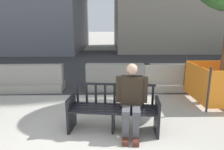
% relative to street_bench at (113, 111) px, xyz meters
% --- Properties ---
extents(ground_plane, '(200.00, 200.00, 0.00)m').
position_rel_street_bench_xyz_m(ground_plane, '(-0.70, -0.62, -0.40)').
color(ground_plane, '#ADA89E').
extents(street_asphalt, '(120.00, 12.00, 0.01)m').
position_rel_street_bench_xyz_m(street_asphalt, '(-0.70, 8.08, -0.39)').
color(street_asphalt, '#333335').
rests_on(street_asphalt, ground).
extents(street_bench, '(1.74, 0.71, 0.88)m').
position_rel_street_bench_xyz_m(street_bench, '(0.00, 0.00, 0.00)').
color(street_bench, black).
rests_on(street_bench, ground).
extents(seated_person, '(0.59, 0.75, 1.31)m').
position_rel_street_bench_xyz_m(seated_person, '(0.33, -0.10, 0.29)').
color(seated_person, '#2D2319').
rests_on(seated_person, ground).
extents(jersey_barrier_centre, '(2.01, 0.73, 0.84)m').
position_rel_street_bench_xyz_m(jersey_barrier_centre, '(0.20, 2.62, -0.06)').
color(jersey_barrier_centre, gray).
rests_on(jersey_barrier_centre, ground).
extents(jersey_barrier_left, '(2.02, 0.74, 0.84)m').
position_rel_street_bench_xyz_m(jersey_barrier_left, '(-2.52, 2.51, -0.06)').
color(jersey_barrier_left, '#9E998E').
rests_on(jersey_barrier_left, ground).
extents(jersey_barrier_right, '(2.01, 0.72, 0.84)m').
position_rel_street_bench_xyz_m(jersey_barrier_right, '(2.03, 2.55, -0.06)').
color(jersey_barrier_right, '#ADA89E').
rests_on(jersey_barrier_right, ground).
extents(construction_fence, '(1.50, 1.50, 1.08)m').
position_rel_street_bench_xyz_m(construction_fence, '(2.94, 1.53, 0.14)').
color(construction_fence, '#2D2D33').
rests_on(construction_fence, ground).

